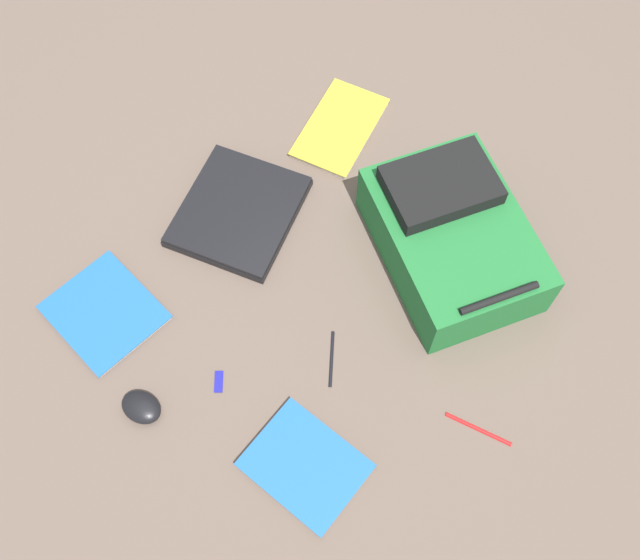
% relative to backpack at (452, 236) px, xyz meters
% --- Properties ---
extents(ground_plane, '(3.34, 3.34, 0.00)m').
position_rel_backpack_xyz_m(ground_plane, '(0.26, -0.17, -0.08)').
color(ground_plane, brown).
extents(backpack, '(0.47, 0.52, 0.19)m').
position_rel_backpack_xyz_m(backpack, '(0.00, 0.00, 0.00)').
color(backpack, '#1E662D').
rests_on(backpack, ground_plane).
extents(laptop, '(0.37, 0.34, 0.03)m').
position_rel_backpack_xyz_m(laptop, '(0.23, -0.45, -0.06)').
color(laptop, black).
rests_on(laptop, ground_plane).
extents(book_manual, '(0.18, 0.23, 0.02)m').
position_rel_backpack_xyz_m(book_manual, '(0.60, 0.06, -0.07)').
color(book_manual, silver).
rests_on(book_manual, ground_plane).
extents(book_comic, '(0.30, 0.22, 0.02)m').
position_rel_backpack_xyz_m(book_comic, '(-0.12, -0.42, -0.07)').
color(book_comic, silver).
rests_on(book_comic, ground_plane).
extents(book_red, '(0.23, 0.26, 0.01)m').
position_rel_backpack_xyz_m(book_red, '(0.62, -0.51, -0.07)').
color(book_red, silver).
rests_on(book_red, ground_plane).
extents(computer_mouse, '(0.08, 0.10, 0.04)m').
position_rel_backpack_xyz_m(computer_mouse, '(0.73, -0.29, -0.06)').
color(computer_mouse, black).
rests_on(computer_mouse, ground_plane).
extents(pen_black, '(0.04, 0.15, 0.01)m').
position_rel_backpack_xyz_m(pen_black, '(0.31, 0.30, -0.08)').
color(pen_black, red).
rests_on(pen_black, ground_plane).
extents(pen_blue, '(0.11, 0.08, 0.01)m').
position_rel_backpack_xyz_m(pen_blue, '(0.38, -0.04, -0.08)').
color(pen_blue, black).
rests_on(pen_blue, ground_plane).
extents(usb_stick, '(0.05, 0.05, 0.01)m').
position_rel_backpack_xyz_m(usb_stick, '(0.58, -0.20, -0.08)').
color(usb_stick, '#191999').
rests_on(usb_stick, ground_plane).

